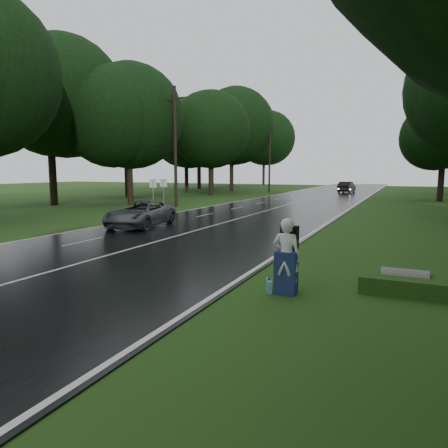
# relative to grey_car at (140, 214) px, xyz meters

# --- Properties ---
(ground) EXTENTS (160.00, 160.00, 0.00)m
(ground) POSITION_rel_grey_car_xyz_m (3.64, -7.16, -0.77)
(ground) COLOR #214313
(ground) RESTS_ON ground
(road) EXTENTS (12.00, 140.00, 0.04)m
(road) POSITION_rel_grey_car_xyz_m (3.64, 12.84, -0.75)
(road) COLOR black
(road) RESTS_ON ground
(lane_center) EXTENTS (0.12, 140.00, 0.01)m
(lane_center) POSITION_rel_grey_car_xyz_m (3.64, 12.84, -0.73)
(lane_center) COLOR silver
(lane_center) RESTS_ON road
(grey_car) EXTENTS (3.15, 5.55, 1.46)m
(grey_car) POSITION_rel_grey_car_xyz_m (0.00, 0.00, 0.00)
(grey_car) COLOR #575A5D
(grey_car) RESTS_ON road
(far_car) EXTENTS (2.02, 4.95, 1.59)m
(far_car) POSITION_rel_grey_car_xyz_m (5.79, 41.37, 0.07)
(far_car) COLOR black
(far_car) RESTS_ON road
(hitchhiker) EXTENTS (0.74, 0.67, 2.01)m
(hitchhiker) POSITION_rel_grey_car_xyz_m (11.03, -8.81, 0.16)
(hitchhiker) COLOR silver
(hitchhiker) RESTS_ON ground
(suitcase) EXTENTS (0.29, 0.47, 0.33)m
(suitcase) POSITION_rel_grey_car_xyz_m (10.58, -8.84, -0.61)
(suitcase) COLOR teal
(suitcase) RESTS_ON ground
(culvert) EXTENTS (1.20, 0.60, 0.60)m
(culvert) POSITION_rel_grey_car_xyz_m (13.85, -7.24, -0.77)
(culvert) COLOR slate
(culvert) RESTS_ON ground
(utility_pole_mid) EXTENTS (1.80, 0.28, 10.40)m
(utility_pole_mid) POSITION_rel_grey_car_xyz_m (-4.86, 11.96, -0.77)
(utility_pole_mid) COLOR black
(utility_pole_mid) RESTS_ON ground
(utility_pole_far) EXTENTS (1.80, 0.28, 9.22)m
(utility_pole_far) POSITION_rel_grey_car_xyz_m (-4.86, 38.35, -0.77)
(utility_pole_far) COLOR black
(utility_pole_far) RESTS_ON ground
(road_sign_a) EXTENTS (0.61, 0.10, 2.56)m
(road_sign_a) POSITION_rel_grey_car_xyz_m (-3.56, 6.55, -0.77)
(road_sign_a) COLOR white
(road_sign_a) RESTS_ON ground
(road_sign_b) EXTENTS (0.61, 0.10, 2.55)m
(road_sign_b) POSITION_rel_grey_car_xyz_m (-3.56, 7.97, -0.77)
(road_sign_b) COLOR white
(road_sign_b) RESTS_ON ground
(tree_left_d) EXTENTS (8.81, 8.81, 13.77)m
(tree_left_d) POSITION_rel_grey_car_xyz_m (-10.02, 12.24, -0.77)
(tree_left_d) COLOR black
(tree_left_d) RESTS_ON ground
(tree_left_e) EXTENTS (9.09, 9.09, 14.20)m
(tree_left_e) POSITION_rel_grey_car_xyz_m (-9.59, 28.58, -0.77)
(tree_left_e) COLOR black
(tree_left_e) RESTS_ON ground
(tree_left_f) EXTENTS (10.67, 10.67, 16.67)m
(tree_left_f) POSITION_rel_grey_car_xyz_m (-10.95, 38.45, -0.77)
(tree_left_f) COLOR black
(tree_left_f) RESTS_ON ground
(tree_right_e) EXTENTS (7.77, 7.77, 12.14)m
(tree_right_e) POSITION_rel_grey_car_xyz_m (16.91, 29.16, -0.77)
(tree_right_e) COLOR black
(tree_right_e) RESTS_ON ground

